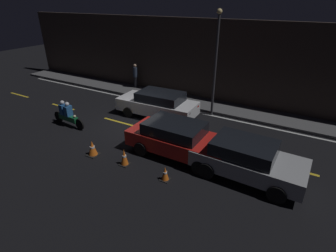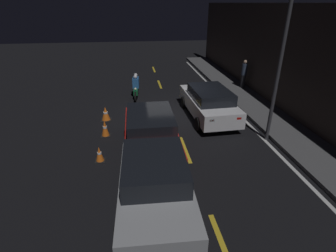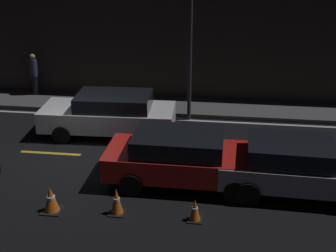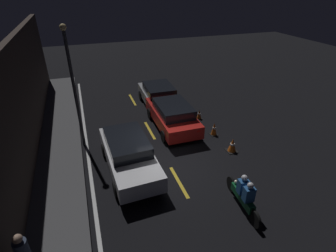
{
  "view_description": "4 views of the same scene",
  "coord_description": "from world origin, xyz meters",
  "px_view_note": "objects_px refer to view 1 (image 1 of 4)",
  "views": [
    {
      "loc": [
        7.99,
        -10.1,
        6.24
      ],
      "look_at": [
        2.43,
        -0.39,
        0.74
      ],
      "focal_mm": 28.0,
      "sensor_mm": 36.0,
      "label": 1
    },
    {
      "loc": [
        12.1,
        -1.87,
        5.14
      ],
      "look_at": [
        3.01,
        -0.6,
        0.81
      ],
      "focal_mm": 28.0,
      "sensor_mm": 36.0,
      "label": 2
    },
    {
      "loc": [
        4.5,
        -12.95,
        6.6
      ],
      "look_at": [
        2.84,
        -0.14,
        1.22
      ],
      "focal_mm": 50.0,
      "sensor_mm": 36.0,
      "label": 3
    },
    {
      "loc": [
        -8.71,
        3.13,
        7.24
      ],
      "look_at": [
        1.43,
        -0.36,
        1.29
      ],
      "focal_mm": 28.0,
      "sensor_mm": 36.0,
      "label": 4
    }
  ],
  "objects_px": {
    "motorcycle": "(67,114)",
    "traffic_cone_far": "(165,174)",
    "traffic_cone_near": "(92,148)",
    "traffic_cone_mid": "(124,157)",
    "taxi_red": "(178,138)",
    "pedestrian": "(135,76)",
    "hatchback_silver": "(247,159)",
    "street_lamp": "(216,60)",
    "sedan_white": "(158,104)"
  },
  "relations": [
    {
      "from": "traffic_cone_mid",
      "to": "pedestrian",
      "type": "height_order",
      "value": "pedestrian"
    },
    {
      "from": "hatchback_silver",
      "to": "traffic_cone_far",
      "type": "xyz_separation_m",
      "value": [
        -2.55,
        -1.75,
        -0.51
      ]
    },
    {
      "from": "traffic_cone_near",
      "to": "street_lamp",
      "type": "bearing_deg",
      "value": 66.6
    },
    {
      "from": "taxi_red",
      "to": "street_lamp",
      "type": "bearing_deg",
      "value": 93.91
    },
    {
      "from": "hatchback_silver",
      "to": "pedestrian",
      "type": "xyz_separation_m",
      "value": [
        -10.0,
        6.63,
        0.26
      ]
    },
    {
      "from": "sedan_white",
      "to": "traffic_cone_near",
      "type": "distance_m",
      "value": 4.98
    },
    {
      "from": "motorcycle",
      "to": "traffic_cone_far",
      "type": "height_order",
      "value": "motorcycle"
    },
    {
      "from": "hatchback_silver",
      "to": "traffic_cone_mid",
      "type": "distance_m",
      "value": 4.85
    },
    {
      "from": "hatchback_silver",
      "to": "traffic_cone_near",
      "type": "height_order",
      "value": "hatchback_silver"
    },
    {
      "from": "taxi_red",
      "to": "motorcycle",
      "type": "relative_size",
      "value": 1.89
    },
    {
      "from": "traffic_cone_mid",
      "to": "pedestrian",
      "type": "relative_size",
      "value": 0.41
    },
    {
      "from": "sedan_white",
      "to": "pedestrian",
      "type": "relative_size",
      "value": 2.64
    },
    {
      "from": "motorcycle",
      "to": "traffic_cone_far",
      "type": "xyz_separation_m",
      "value": [
        6.95,
        -1.5,
        -0.36
      ]
    },
    {
      "from": "traffic_cone_near",
      "to": "traffic_cone_far",
      "type": "distance_m",
      "value": 3.65
    },
    {
      "from": "hatchback_silver",
      "to": "traffic_cone_far",
      "type": "relative_size",
      "value": 7.22
    },
    {
      "from": "traffic_cone_mid",
      "to": "traffic_cone_far",
      "type": "xyz_separation_m",
      "value": [
        1.97,
        -0.05,
        -0.07
      ]
    },
    {
      "from": "taxi_red",
      "to": "pedestrian",
      "type": "bearing_deg",
      "value": 137.64
    },
    {
      "from": "taxi_red",
      "to": "hatchback_silver",
      "type": "height_order",
      "value": "taxi_red"
    },
    {
      "from": "taxi_red",
      "to": "traffic_cone_far",
      "type": "bearing_deg",
      "value": -75.78
    },
    {
      "from": "traffic_cone_mid",
      "to": "hatchback_silver",
      "type": "bearing_deg",
      "value": 20.57
    },
    {
      "from": "motorcycle",
      "to": "traffic_cone_near",
      "type": "height_order",
      "value": "motorcycle"
    },
    {
      "from": "taxi_red",
      "to": "hatchback_silver",
      "type": "bearing_deg",
      "value": -1.83
    },
    {
      "from": "hatchback_silver",
      "to": "street_lamp",
      "type": "height_order",
      "value": "street_lamp"
    },
    {
      "from": "motorcycle",
      "to": "hatchback_silver",
      "type": "bearing_deg",
      "value": 5.99
    },
    {
      "from": "pedestrian",
      "to": "street_lamp",
      "type": "xyz_separation_m",
      "value": [
        6.71,
        -1.7,
        2.18
      ]
    },
    {
      "from": "taxi_red",
      "to": "hatchback_silver",
      "type": "relative_size",
      "value": 1.08
    },
    {
      "from": "motorcycle",
      "to": "traffic_cone_near",
      "type": "bearing_deg",
      "value": -20.68
    },
    {
      "from": "hatchback_silver",
      "to": "pedestrian",
      "type": "bearing_deg",
      "value": 148.39
    },
    {
      "from": "motorcycle",
      "to": "pedestrian",
      "type": "relative_size",
      "value": 1.36
    },
    {
      "from": "motorcycle",
      "to": "sedan_white",
      "type": "bearing_deg",
      "value": 47.78
    },
    {
      "from": "street_lamp",
      "to": "traffic_cone_near",
      "type": "bearing_deg",
      "value": -113.4
    },
    {
      "from": "hatchback_silver",
      "to": "motorcycle",
      "type": "xyz_separation_m",
      "value": [
        -9.5,
        -0.24,
        -0.15
      ]
    },
    {
      "from": "traffic_cone_far",
      "to": "street_lamp",
      "type": "distance_m",
      "value": 7.34
    },
    {
      "from": "traffic_cone_near",
      "to": "pedestrian",
      "type": "xyz_separation_m",
      "value": [
        -3.8,
        8.43,
        0.72
      ]
    },
    {
      "from": "street_lamp",
      "to": "pedestrian",
      "type": "bearing_deg",
      "value": 165.81
    },
    {
      "from": "taxi_red",
      "to": "traffic_cone_mid",
      "type": "xyz_separation_m",
      "value": [
        -1.52,
        -1.82,
        -0.44
      ]
    },
    {
      "from": "traffic_cone_mid",
      "to": "traffic_cone_far",
      "type": "height_order",
      "value": "traffic_cone_mid"
    },
    {
      "from": "traffic_cone_near",
      "to": "traffic_cone_mid",
      "type": "distance_m",
      "value": 1.68
    },
    {
      "from": "taxi_red",
      "to": "pedestrian",
      "type": "height_order",
      "value": "pedestrian"
    },
    {
      "from": "sedan_white",
      "to": "street_lamp",
      "type": "bearing_deg",
      "value": -147.78
    },
    {
      "from": "traffic_cone_near",
      "to": "street_lamp",
      "type": "height_order",
      "value": "street_lamp"
    },
    {
      "from": "hatchback_silver",
      "to": "sedan_white",
      "type": "bearing_deg",
      "value": 153.76
    },
    {
      "from": "sedan_white",
      "to": "motorcycle",
      "type": "distance_m",
      "value": 4.96
    },
    {
      "from": "traffic_cone_mid",
      "to": "taxi_red",
      "type": "bearing_deg",
      "value": 50.2
    },
    {
      "from": "taxi_red",
      "to": "sedan_white",
      "type": "bearing_deg",
      "value": 134.17
    },
    {
      "from": "sedan_white",
      "to": "traffic_cone_far",
      "type": "relative_size",
      "value": 8.01
    },
    {
      "from": "sedan_white",
      "to": "traffic_cone_far",
      "type": "xyz_separation_m",
      "value": [
        3.34,
        -4.9,
        -0.51
      ]
    },
    {
      "from": "taxi_red",
      "to": "traffic_cone_near",
      "type": "relative_size",
      "value": 6.54
    },
    {
      "from": "traffic_cone_mid",
      "to": "traffic_cone_near",
      "type": "bearing_deg",
      "value": -176.57
    },
    {
      "from": "sedan_white",
      "to": "motorcycle",
      "type": "relative_size",
      "value": 1.95
    }
  ]
}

